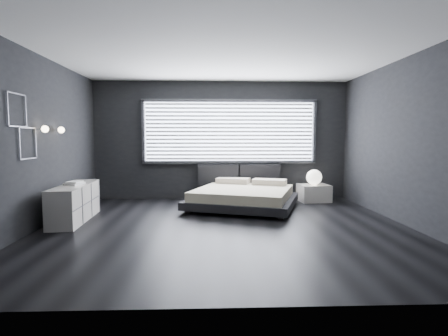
{
  "coord_description": "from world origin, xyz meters",
  "views": [
    {
      "loc": [
        -0.24,
        -5.63,
        1.46
      ],
      "look_at": [
        0.0,
        0.85,
        0.9
      ],
      "focal_mm": 28.0,
      "sensor_mm": 36.0,
      "label": 1
    }
  ],
  "objects": [
    {
      "name": "room",
      "position": [
        0.0,
        0.0,
        1.4
      ],
      "size": [
        6.04,
        6.0,
        2.8
      ],
      "color": "black",
      "rests_on": "ground"
    },
    {
      "name": "window",
      "position": [
        0.2,
        2.7,
        1.61
      ],
      "size": [
        4.14,
        0.09,
        1.52
      ],
      "color": "white",
      "rests_on": "ground"
    },
    {
      "name": "headboard",
      "position": [
        0.43,
        2.64,
        0.57
      ],
      "size": [
        1.96,
        0.16,
        0.52
      ],
      "color": "black",
      "rests_on": "ground"
    },
    {
      "name": "sconce_near",
      "position": [
        -2.88,
        0.05,
        1.6
      ],
      "size": [
        0.18,
        0.11,
        0.11
      ],
      "color": "silver",
      "rests_on": "ground"
    },
    {
      "name": "sconce_far",
      "position": [
        -2.88,
        0.65,
        1.6
      ],
      "size": [
        0.18,
        0.11,
        0.11
      ],
      "color": "silver",
      "rests_on": "ground"
    },
    {
      "name": "wall_art_upper",
      "position": [
        -2.98,
        -0.55,
        1.85
      ],
      "size": [
        0.01,
        0.48,
        0.48
      ],
      "color": "#47474C",
      "rests_on": "ground"
    },
    {
      "name": "wall_art_lower",
      "position": [
        -2.98,
        -0.3,
        1.38
      ],
      "size": [
        0.01,
        0.48,
        0.48
      ],
      "color": "#47474C",
      "rests_on": "ground"
    },
    {
      "name": "bed",
      "position": [
        0.44,
        1.59,
        0.25
      ],
      "size": [
        2.61,
        2.55,
        0.54
      ],
      "color": "black",
      "rests_on": "ground"
    },
    {
      "name": "nightstand",
      "position": [
        2.13,
        2.27,
        0.19
      ],
      "size": [
        0.72,
        0.62,
        0.39
      ],
      "primitive_type": "cube",
      "rotation": [
        0.0,
        0.0,
        0.1
      ],
      "color": "beige",
      "rests_on": "ground"
    },
    {
      "name": "orb_lamp",
      "position": [
        2.12,
        2.25,
        0.56
      ],
      "size": [
        0.35,
        0.35,
        0.35
      ],
      "primitive_type": "sphere",
      "color": "white",
      "rests_on": "nightstand"
    },
    {
      "name": "dresser",
      "position": [
        -2.65,
        0.55,
        0.32
      ],
      "size": [
        0.53,
        1.62,
        0.64
      ],
      "color": "beige",
      "rests_on": "ground"
    },
    {
      "name": "book_stack",
      "position": [
        -2.64,
        0.54,
        0.67
      ],
      "size": [
        0.3,
        0.36,
        0.06
      ],
      "color": "white",
      "rests_on": "dresser"
    }
  ]
}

